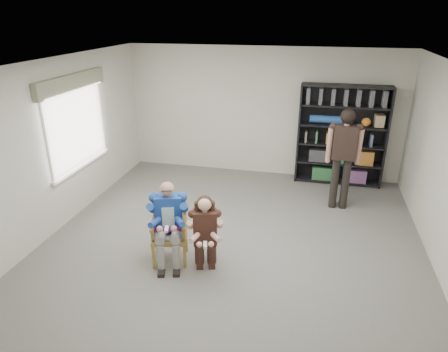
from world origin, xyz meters
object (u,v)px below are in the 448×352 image
(kneeling_woman, at_px, (205,235))
(bookshelf, at_px, (341,136))
(standing_man, at_px, (343,161))
(seated_man, at_px, (169,223))
(armchair, at_px, (169,231))

(kneeling_woman, xyz_separation_m, bookshelf, (1.93, 3.71, 0.47))
(kneeling_woman, relative_size, bookshelf, 0.55)
(standing_man, bearing_deg, bookshelf, 87.33)
(bookshelf, xyz_separation_m, standing_man, (-0.01, -1.24, -0.11))
(seated_man, bearing_deg, kneeling_woman, -27.35)
(standing_man, bearing_deg, seated_man, -138.73)
(armchair, xyz_separation_m, seated_man, (0.00, 0.00, 0.15))
(armchair, height_order, standing_man, standing_man)
(armchair, xyz_separation_m, bookshelf, (2.51, 3.59, 0.56))
(seated_man, height_order, bookshelf, bookshelf)
(armchair, relative_size, standing_man, 0.52)
(armchair, distance_m, kneeling_woman, 0.60)
(armchair, xyz_separation_m, standing_man, (2.50, 2.35, 0.46))
(bookshelf, height_order, standing_man, bookshelf)
(armchair, height_order, kneeling_woman, kneeling_woman)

